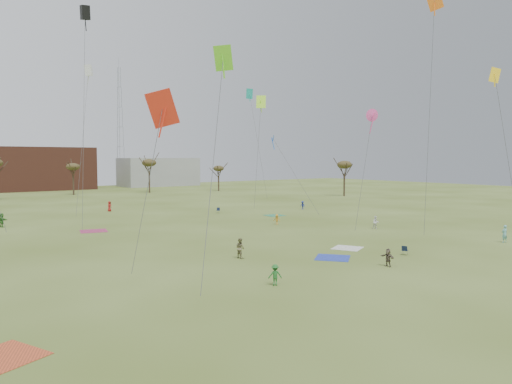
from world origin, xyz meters
TOP-DOWN VIEW (x-y plane):
  - ground at (0.00, 0.00)m, footprint 260.00×260.00m
  - flyer_near_center at (-7.91, -0.76)m, footprint 1.11×0.94m
  - spectator_fore_b at (-4.55, 8.30)m, footprint 0.81×0.97m
  - spectator_fore_c at (3.26, -1.68)m, footprint 0.51×1.40m
  - flyer_mid_b at (11.98, 23.31)m, footprint 0.98×1.04m
  - flyer_mid_c at (22.33, -1.85)m, footprint 0.78×0.62m
  - spectator_mid_e at (19.40, 12.76)m, footprint 0.98×0.92m
  - flyer_far_a at (-17.98, 42.62)m, footprint 1.13×1.78m
  - flyer_far_b at (-0.16, 52.72)m, footprint 0.99×0.91m
  - flyer_far_c at (27.87, 35.65)m, footprint 0.74×1.03m
  - blanket_red at (-25.44, -3.04)m, footprint 4.13×4.13m
  - blanket_blue at (2.11, 3.43)m, footprint 4.11×4.11m
  - blanket_cream at (6.66, 5.84)m, footprint 3.58×3.58m
  - blanket_plum at (-9.64, 32.19)m, footprint 3.78×3.78m
  - blanket_olive at (18.26, 31.56)m, footprint 3.12×3.12m
  - camp_chair_center at (8.37, 0.38)m, footprint 0.70×0.67m
  - camp_chair_right at (13.10, 39.72)m, footprint 0.73×0.74m
  - kites_aloft at (-4.15, 30.05)m, footprint 60.53×55.57m
  - tree_line at (-2.85, 79.12)m, footprint 117.44×49.32m
  - building_brick at (5.00, 120.00)m, footprint 26.00×16.00m
  - building_grey at (40.00, 118.00)m, footprint 24.00×12.00m
  - radio_tower at (30.00, 125.00)m, footprint 1.51×1.72m

SIDE VIEW (x-z plane):
  - ground at x=0.00m, z-range 0.00..0.00m
  - blanket_red at x=-25.44m, z-range -0.01..0.02m
  - blanket_blue at x=2.11m, z-range -0.01..0.02m
  - blanket_cream at x=6.66m, z-range -0.01..0.02m
  - blanket_plum at x=-9.64m, z-range -0.01..0.02m
  - blanket_olive at x=18.26m, z-range -0.01..0.02m
  - camp_chair_center at x=8.37m, z-range -0.18..0.69m
  - camp_chair_right at x=13.10m, z-range -0.18..0.69m
  - flyer_mid_b at x=11.98m, z-range 0.00..1.42m
  - flyer_far_c at x=27.87m, z-range 0.00..1.45m
  - spectator_fore_c at x=3.26m, z-range 0.00..1.48m
  - flyer_near_center at x=-7.91m, z-range 0.00..1.49m
  - spectator_mid_e at x=19.40m, z-range 0.00..1.61m
  - flyer_far_b at x=-0.16m, z-range 0.00..1.70m
  - spectator_fore_b at x=-4.55m, z-range 0.00..1.81m
  - flyer_far_a at x=-17.98m, z-range 0.00..1.83m
  - flyer_mid_c at x=22.33m, z-range 0.00..1.86m
  - building_grey at x=40.00m, z-range 0.00..9.00m
  - building_brick at x=5.00m, z-range 0.00..12.00m
  - tree_line at x=-2.85m, z-range 2.63..11.54m
  - radio_tower at x=30.00m, z-range -1.29..39.71m
  - kites_aloft at x=-4.15m, z-range 7.31..32.85m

